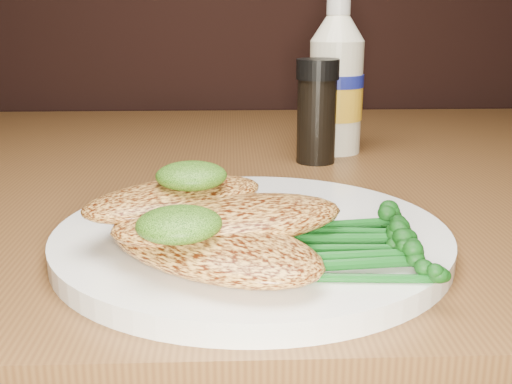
{
  "coord_description": "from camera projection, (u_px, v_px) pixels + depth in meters",
  "views": [
    {
      "loc": [
        -0.13,
        0.38,
        0.92
      ],
      "look_at": [
        -0.12,
        0.82,
        0.79
      ],
      "focal_mm": 43.19,
      "sensor_mm": 36.0,
      "label": 1
    }
  ],
  "objects": [
    {
      "name": "pesto_front",
      "position": [
        179.0,
        224.0,
        0.36
      ],
      "size": [
        0.06,
        0.06,
        0.02
      ],
      "primitive_type": "ellipsoid",
      "rotation": [
        0.0,
        0.0,
        0.22
      ],
      "color": "#133508",
      "rests_on": "chicken_front"
    },
    {
      "name": "broccolini_bundle",
      "position": [
        331.0,
        238.0,
        0.4
      ],
      "size": [
        0.14,
        0.11,
        0.02
      ],
      "primitive_type": null,
      "rotation": [
        0.0,
        0.0,
        0.0
      ],
      "color": "#114D16",
      "rests_on": "plate"
    },
    {
      "name": "chicken_mid",
      "position": [
        231.0,
        219.0,
        0.41
      ],
      "size": [
        0.18,
        0.13,
        0.02
      ],
      "primitive_type": "ellipsoid",
      "rotation": [
        0.0,
        0.0,
        0.33
      ],
      "color": "gold",
      "rests_on": "plate"
    },
    {
      "name": "pesto_back",
      "position": [
        191.0,
        176.0,
        0.42
      ],
      "size": [
        0.05,
        0.05,
        0.02
      ],
      "primitive_type": "ellipsoid",
      "rotation": [
        0.0,
        0.0,
        0.02
      ],
      "color": "#133508",
      "rests_on": "chicken_back"
    },
    {
      "name": "mayo_bottle",
      "position": [
        336.0,
        75.0,
        0.74
      ],
      "size": [
        0.08,
        0.08,
        0.19
      ],
      "primitive_type": null,
      "rotation": [
        0.0,
        0.0,
        0.28
      ],
      "color": "white",
      "rests_on": "dining_table"
    },
    {
      "name": "plate",
      "position": [
        252.0,
        237.0,
        0.46
      ],
      "size": [
        0.29,
        0.29,
        0.02
      ],
      "primitive_type": "cylinder",
      "color": "white",
      "rests_on": "dining_table"
    },
    {
      "name": "pepper_grinder",
      "position": [
        317.0,
        112.0,
        0.69
      ],
      "size": [
        0.05,
        0.05,
        0.12
      ],
      "primitive_type": null,
      "rotation": [
        0.0,
        0.0,
        -0.12
      ],
      "color": "black",
      "rests_on": "dining_table"
    },
    {
      "name": "chicken_front",
      "position": [
        211.0,
        245.0,
        0.38
      ],
      "size": [
        0.18,
        0.17,
        0.03
      ],
      "primitive_type": "ellipsoid",
      "rotation": [
        0.0,
        0.0,
        -0.69
      ],
      "color": "gold",
      "rests_on": "plate"
    },
    {
      "name": "chicken_back",
      "position": [
        176.0,
        198.0,
        0.43
      ],
      "size": [
        0.15,
        0.13,
        0.02
      ],
      "primitive_type": "ellipsoid",
      "rotation": [
        0.0,
        0.0,
        0.59
      ],
      "color": "gold",
      "rests_on": "plate"
    }
  ]
}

